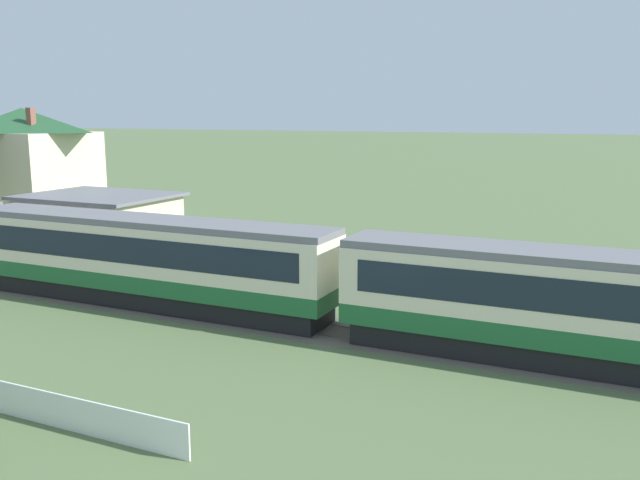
{
  "coord_description": "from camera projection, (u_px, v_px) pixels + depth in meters",
  "views": [
    {
      "loc": [
        24.62,
        -25.39,
        9.0
      ],
      "look_at": [
        11.38,
        3.16,
        3.12
      ],
      "focal_mm": 38.0,
      "sensor_mm": 36.0,
      "label": 1
    }
  ],
  "objects": [
    {
      "name": "ground_plane",
      "position": [
        92.0,
        293.0,
        34.47
      ],
      "size": [
        600.0,
        600.0,
        0.0
      ],
      "primitive_type": "plane",
      "color": "#566B42"
    },
    {
      "name": "passenger_train",
      "position": [
        147.0,
        257.0,
        32.02
      ],
      "size": [
        61.14,
        2.99,
        4.2
      ],
      "color": "#1E6033",
      "rests_on": "ground_plane"
    },
    {
      "name": "railway_track",
      "position": [
        18.0,
        285.0,
        36.06
      ],
      "size": [
        117.14,
        3.6,
        0.04
      ],
      "color": "#665B51",
      "rests_on": "ground_plane"
    },
    {
      "name": "station_building",
      "position": [
        100.0,
        223.0,
        44.26
      ],
      "size": [
        9.28,
        8.48,
        3.84
      ],
      "color": "beige",
      "rests_on": "ground_plane"
    },
    {
      "name": "station_house_dark_green_roof",
      "position": [
        25.0,
        161.0,
        60.28
      ],
      "size": [
        11.56,
        9.26,
        9.5
      ],
      "color": "beige",
      "rests_on": "ground_plane"
    }
  ]
}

